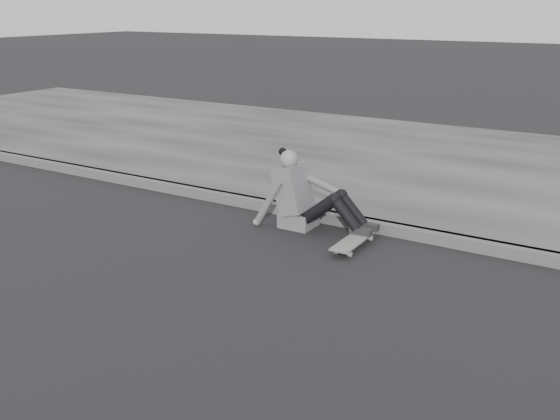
{
  "coord_description": "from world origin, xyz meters",
  "views": [
    {
      "loc": [
        2.66,
        -3.49,
        2.38
      ],
      "look_at": [
        -0.27,
        1.38,
        0.5
      ],
      "focal_mm": 40.0,
      "sensor_mm": 36.0,
      "label": 1
    }
  ],
  "objects": [
    {
      "name": "seated_woman",
      "position": [
        -0.51,
        2.27,
        0.36
      ],
      "size": [
        1.38,
        0.46,
        0.88
      ],
      "color": "#5A5A5D",
      "rests_on": "ground"
    },
    {
      "name": "ground",
      "position": [
        0.0,
        0.0,
        0.0
      ],
      "size": [
        80.0,
        80.0,
        0.0
      ],
      "primitive_type": "plane",
      "color": "black",
      "rests_on": "ground"
    },
    {
      "name": "sidewalk",
      "position": [
        0.0,
        5.6,
        0.06
      ],
      "size": [
        24.0,
        6.0,
        0.12
      ],
      "primitive_type": "cube",
      "color": "#3D3D3D",
      "rests_on": "ground"
    },
    {
      "name": "skateboard",
      "position": [
        0.23,
        2.03,
        0.07
      ],
      "size": [
        0.2,
        0.78,
        0.09
      ],
      "color": "#999994",
      "rests_on": "ground"
    },
    {
      "name": "curb",
      "position": [
        0.0,
        2.58,
        0.06
      ],
      "size": [
        24.0,
        0.16,
        0.12
      ],
      "primitive_type": "cube",
      "color": "#4E4E4E",
      "rests_on": "ground"
    }
  ]
}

